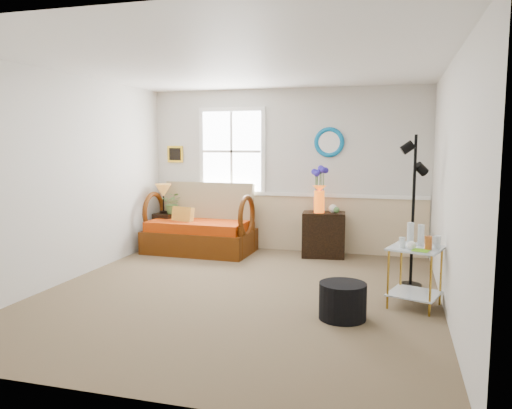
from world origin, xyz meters
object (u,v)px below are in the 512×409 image
(lamp_stand, at_px, (166,230))
(side_table, at_px, (415,277))
(ottoman, at_px, (343,301))
(cabinet, at_px, (324,235))
(floor_lamp, at_px, (413,212))
(loveseat, at_px, (199,218))

(lamp_stand, bearing_deg, side_table, -28.07)
(lamp_stand, bearing_deg, ottoman, -39.63)
(cabinet, height_order, side_table, cabinet)
(side_table, relative_size, floor_lamp, 0.35)
(lamp_stand, height_order, floor_lamp, floor_lamp)
(cabinet, bearing_deg, ottoman, -84.14)
(floor_lamp, height_order, ottoman, floor_lamp)
(lamp_stand, distance_m, ottoman, 4.15)
(lamp_stand, height_order, ottoman, lamp_stand)
(side_table, xyz_separation_m, ottoman, (-0.70, -0.57, -0.14))
(loveseat, height_order, ottoman, loveseat)
(cabinet, distance_m, ottoman, 2.75)
(side_table, height_order, floor_lamp, floor_lamp)
(cabinet, xyz_separation_m, floor_lamp, (1.25, -1.32, 0.58))
(cabinet, bearing_deg, side_table, -65.18)
(loveseat, distance_m, ottoman, 3.54)
(side_table, bearing_deg, floor_lamp, 91.09)
(loveseat, distance_m, lamp_stand, 0.74)
(cabinet, xyz_separation_m, ottoman, (0.57, -2.68, -0.16))
(cabinet, height_order, floor_lamp, floor_lamp)
(cabinet, distance_m, floor_lamp, 1.91)
(lamp_stand, relative_size, side_table, 0.89)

